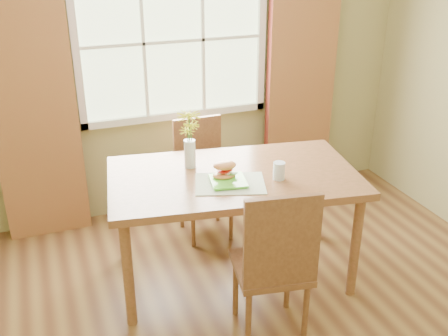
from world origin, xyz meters
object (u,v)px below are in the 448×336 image
Objects in this scene: chair_near at (276,261)px; water_glass at (279,171)px; chair_far at (202,172)px; flower_vase at (189,134)px; croissant_sandwich at (225,170)px; dining_table at (234,185)px.

water_glass is (0.27, 0.53, 0.30)m from chair_near.
chair_far is 2.36× the size of flower_vase.
flower_vase is (-0.15, 0.29, 0.17)m from croissant_sandwich.
chair_near is 1.41m from chair_far.
water_glass is (0.25, -0.18, 0.14)m from dining_table.
chair_near is at bearing -76.23° from flower_vase.
water_glass is 0.66m from flower_vase.
croissant_sandwich is 0.42× the size of flower_vase.
dining_table is 0.73m from chair_far.
dining_table is 0.20m from croissant_sandwich.
flower_vase is (-0.24, 0.22, 0.33)m from dining_table.
dining_table is at bearing 43.70° from croissant_sandwich.
dining_table is 1.73× the size of chair_near.
dining_table is 4.43× the size of flower_vase.
water_glass is at bearing 72.71° from chair_near.
water_glass is (0.25, -0.88, 0.35)m from chair_far.
flower_vase is at bearing 146.83° from dining_table.
chair_far is 8.09× the size of water_glass.
croissant_sandwich reaches higher than dining_table.
chair_near reaches higher than dining_table.
croissant_sandwich is 0.36m from water_glass.
flower_vase reaches higher than chair_far.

